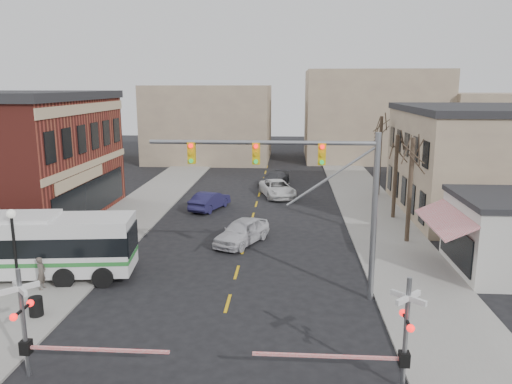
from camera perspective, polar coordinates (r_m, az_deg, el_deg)
ground at (r=22.30m, az=-3.90°, el=-14.76°), size 160.00×160.00×0.00m
sidewalk_west at (r=42.74m, az=-12.97°, el=-1.72°), size 5.00×60.00×0.12m
sidewalk_east at (r=41.48m, az=13.06°, el=-2.15°), size 5.00×60.00×0.12m
tree_east_a at (r=33.27m, az=17.18°, el=0.19°), size 0.28×0.28×6.75m
tree_east_b at (r=39.12m, az=15.62°, el=1.68°), size 0.28×0.28×6.30m
tree_east_c at (r=46.85m, az=13.96°, el=4.00°), size 0.28×0.28×7.20m
transit_bus at (r=29.21m, az=-26.52°, el=-5.48°), size 13.19×4.40×3.33m
traffic_signal_mast at (r=23.12m, az=6.52°, el=1.33°), size 10.58×0.30×8.00m
rr_crossing_west at (r=19.40m, az=-23.89°, el=-13.69°), size 5.60×1.36×4.00m
rr_crossing_east at (r=17.79m, az=15.35°, el=-15.45°), size 5.60×1.36×4.00m
street_lamp at (r=27.27m, az=-26.03°, el=-4.10°), size 0.44×0.44×4.04m
trash_bin at (r=24.48m, az=-23.84°, el=-11.88°), size 0.60×0.60×0.85m
car_a at (r=32.25m, az=-1.63°, el=-4.54°), size 3.75×5.16×1.63m
car_b at (r=41.19m, az=-5.30°, el=-0.99°), size 3.02×4.84×1.51m
car_c at (r=45.76m, az=2.46°, el=0.39°), size 3.91×5.95×1.52m
car_d at (r=50.89m, az=2.06°, el=1.49°), size 3.60×4.98×1.34m
pedestrian_near at (r=27.20m, az=-23.32°, el=-8.51°), size 0.41×0.62×1.66m
pedestrian_far at (r=31.71m, az=-21.85°, el=-5.62°), size 0.90×0.82×1.51m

